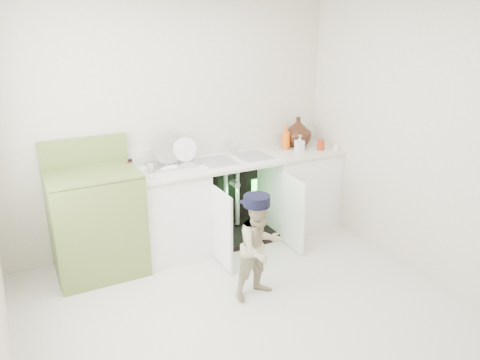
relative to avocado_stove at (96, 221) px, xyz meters
name	(u,v)px	position (x,y,z in m)	size (l,w,h in m)	color
ground	(243,308)	(0.91, -1.18, -0.51)	(3.50, 3.50, 0.00)	beige
room_shell	(243,166)	(0.91, -1.18, 0.74)	(6.00, 5.50, 1.26)	beige
counter_run	(238,196)	(1.49, 0.03, -0.04)	(2.44, 1.02, 1.23)	white
avocado_stove	(96,221)	(0.00, 0.00, 0.00)	(0.80, 0.65, 1.24)	olive
repair_worker	(260,246)	(1.14, -1.07, -0.04)	(0.64, 0.95, 0.93)	tan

